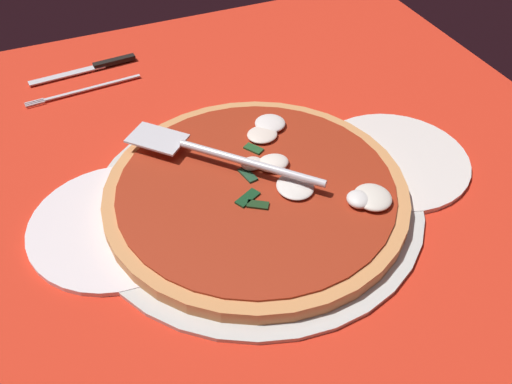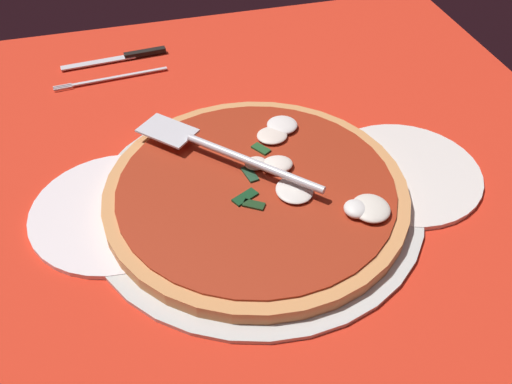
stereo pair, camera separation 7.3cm
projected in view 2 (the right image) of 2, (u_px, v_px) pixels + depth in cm
name	position (u px, v px, depth cm)	size (l,w,h in cm)	color
ground_plane	(240.00, 202.00, 75.45)	(105.36, 105.36, 0.80)	red
checker_pattern	(240.00, 200.00, 75.15)	(105.36, 105.36, 0.10)	silver
pizza_pan	(256.00, 200.00, 74.33)	(42.92, 42.92, 0.90)	silver
dinner_plate_left	(402.00, 173.00, 78.17)	(21.32, 21.32, 1.00)	white
dinner_plate_right	(116.00, 212.00, 72.73)	(21.76, 21.76, 1.00)	white
pizza	(258.00, 191.00, 73.36)	(38.97, 38.97, 3.44)	tan
pizza_server	(222.00, 151.00, 75.03)	(21.23, 22.21, 1.00)	silver
place_setting_near	(118.00, 69.00, 98.44)	(19.76, 14.75, 1.40)	silver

